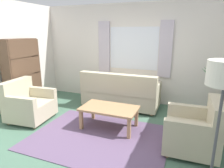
{
  "coord_description": "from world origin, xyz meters",
  "views": [
    {
      "loc": [
        1.43,
        -2.94,
        1.88
      ],
      "look_at": [
        -0.02,
        0.7,
        0.84
      ],
      "focal_mm": 31.81,
      "sensor_mm": 36.0,
      "label": 1
    }
  ],
  "objects_px": {
    "couch": "(120,93)",
    "armchair_left": "(28,104)",
    "armchair_right": "(195,130)",
    "coffee_table": "(109,110)",
    "bookshelf": "(25,74)",
    "standing_lamp": "(224,88)"
  },
  "relations": [
    {
      "from": "standing_lamp",
      "to": "bookshelf",
      "type": "bearing_deg",
      "value": 158.75
    },
    {
      "from": "coffee_table",
      "to": "bookshelf",
      "type": "bearing_deg",
      "value": 173.06
    },
    {
      "from": "couch",
      "to": "armchair_left",
      "type": "distance_m",
      "value": 2.16
    },
    {
      "from": "couch",
      "to": "bookshelf",
      "type": "height_order",
      "value": "bookshelf"
    },
    {
      "from": "armchair_left",
      "to": "bookshelf",
      "type": "bearing_deg",
      "value": 40.38
    },
    {
      "from": "bookshelf",
      "to": "standing_lamp",
      "type": "bearing_deg",
      "value": 68.75
    },
    {
      "from": "armchair_left",
      "to": "coffee_table",
      "type": "relative_size",
      "value": 0.83
    },
    {
      "from": "armchair_left",
      "to": "armchair_right",
      "type": "height_order",
      "value": "same"
    },
    {
      "from": "couch",
      "to": "armchair_right",
      "type": "relative_size",
      "value": 2.16
    },
    {
      "from": "couch",
      "to": "armchair_right",
      "type": "xyz_separation_m",
      "value": [
        1.75,
        -1.36,
        -0.01
      ]
    },
    {
      "from": "armchair_right",
      "to": "bookshelf",
      "type": "height_order",
      "value": "bookshelf"
    },
    {
      "from": "armchair_right",
      "to": "couch",
      "type": "bearing_deg",
      "value": -129.47
    },
    {
      "from": "couch",
      "to": "coffee_table",
      "type": "distance_m",
      "value": 1.16
    },
    {
      "from": "armchair_left",
      "to": "bookshelf",
      "type": "xyz_separation_m",
      "value": [
        -0.58,
        0.57,
        0.52
      ]
    },
    {
      "from": "coffee_table",
      "to": "standing_lamp",
      "type": "distance_m",
      "value": 2.37
    },
    {
      "from": "armchair_right",
      "to": "coffee_table",
      "type": "xyz_separation_m",
      "value": [
        -1.57,
        0.21,
        0.03
      ]
    },
    {
      "from": "armchair_left",
      "to": "armchair_right",
      "type": "xyz_separation_m",
      "value": [
        3.37,
        0.06,
        0.0
      ]
    },
    {
      "from": "couch",
      "to": "bookshelf",
      "type": "relative_size",
      "value": 1.1
    },
    {
      "from": "couch",
      "to": "bookshelf",
      "type": "bearing_deg",
      "value": 21.36
    },
    {
      "from": "armchair_left",
      "to": "armchair_right",
      "type": "distance_m",
      "value": 3.37
    },
    {
      "from": "armchair_right",
      "to": "standing_lamp",
      "type": "xyz_separation_m",
      "value": [
        0.14,
        -1.09,
        1.01
      ]
    },
    {
      "from": "armchair_right",
      "to": "standing_lamp",
      "type": "bearing_deg",
      "value": 5.89
    }
  ]
}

